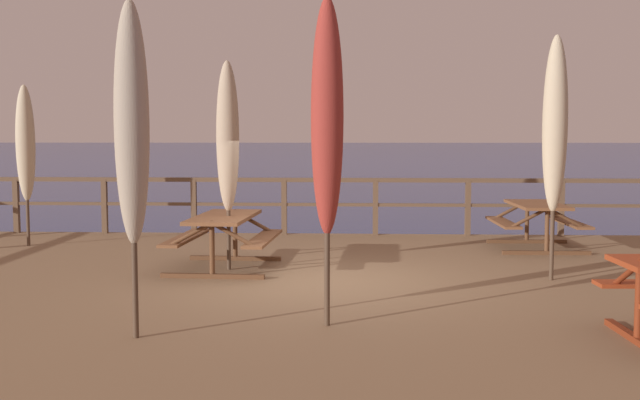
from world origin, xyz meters
The scene contains 10 objects.
ground_plane centered at (0.00, 0.00, 0.00)m, with size 600.00×600.00×0.00m, color navy.
wooden_deck centered at (0.00, 0.00, 0.34)m, with size 16.07×9.68×0.68m, color #846647.
railing_waterside_far centered at (0.00, 4.69, 1.43)m, with size 15.87×0.10×1.09m.
picnic_table_front_left centered at (-1.37, 0.87, 1.23)m, with size 1.49×1.91×0.78m.
picnic_table_mid_left centered at (3.53, 3.04, 1.23)m, with size 1.43×1.69×0.78m.
patio_umbrella_tall_mid_left centered at (-1.29, 0.80, 2.54)m, with size 0.32×0.32×2.93m.
patio_umbrella_short_mid centered at (3.06, 0.22, 2.70)m, with size 0.32×0.32×3.18m.
patio_umbrella_tall_front centered at (-1.56, -2.86, 2.67)m, with size 0.32×0.32×3.13m.
patio_umbrella_tall_back_left centered at (-5.14, 2.96, 2.43)m, with size 0.32×0.32×2.76m.
patio_umbrella_tall_back_right centered at (0.21, -2.31, 2.73)m, with size 0.32×0.32×3.23m.
Camera 1 is at (0.49, -9.71, 2.56)m, focal length 42.45 mm.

